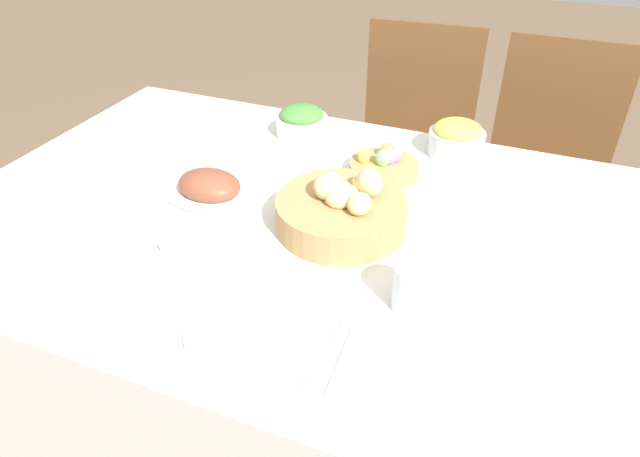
# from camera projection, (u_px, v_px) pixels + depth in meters

# --- Properties ---
(ground_plane) EXTENTS (12.00, 12.00, 0.00)m
(ground_plane) POSITION_uv_depth(u_px,v_px,m) (326.00, 430.00, 1.76)
(ground_plane) COLOR brown
(dining_table) EXTENTS (1.81, 1.11, 0.78)m
(dining_table) POSITION_uv_depth(u_px,v_px,m) (327.00, 341.00, 1.54)
(dining_table) COLOR silver
(dining_table) RESTS_ON ground
(chair_far_center) EXTENTS (0.45, 0.45, 0.97)m
(chair_far_center) POSITION_uv_depth(u_px,v_px,m) (411.00, 152.00, 2.17)
(chair_far_center) COLOR brown
(chair_far_center) RESTS_ON ground
(chair_far_right) EXTENTS (0.42, 0.42, 0.97)m
(chair_far_right) POSITION_uv_depth(u_px,v_px,m) (544.00, 176.00, 2.02)
(chair_far_right) COLOR brown
(chair_far_right) RESTS_ON ground
(bread_basket) EXTENTS (0.29, 0.29, 0.13)m
(bread_basket) POSITION_uv_depth(u_px,v_px,m) (342.00, 209.00, 1.28)
(bread_basket) COLOR #AD8451
(bread_basket) RESTS_ON dining_table
(egg_basket) EXTENTS (0.18, 0.18, 0.08)m
(egg_basket) POSITION_uv_depth(u_px,v_px,m) (384.00, 166.00, 1.49)
(egg_basket) COLOR #AD8451
(egg_basket) RESTS_ON dining_table
(ham_platter) EXTENTS (0.25, 0.17, 0.07)m
(ham_platter) POSITION_uv_depth(u_px,v_px,m) (210.00, 187.00, 1.40)
(ham_platter) COLOR silver
(ham_platter) RESTS_ON dining_table
(green_salad_bowl) EXTENTS (0.15, 0.15, 0.09)m
(green_salad_bowl) POSITION_uv_depth(u_px,v_px,m) (302.00, 122.00, 1.67)
(green_salad_bowl) COLOR silver
(green_salad_bowl) RESTS_ON dining_table
(pineapple_bowl) EXTENTS (0.15, 0.15, 0.10)m
(pineapple_bowl) POSITION_uv_depth(u_px,v_px,m) (457.00, 138.00, 1.57)
(pineapple_bowl) COLOR silver
(pineapple_bowl) RESTS_ON dining_table
(dinner_plate) EXTENTS (0.24, 0.24, 0.01)m
(dinner_plate) POSITION_uv_depth(u_px,v_px,m) (251.00, 331.00, 1.02)
(dinner_plate) COLOR silver
(dinner_plate) RESTS_ON dining_table
(fork) EXTENTS (0.02, 0.17, 0.00)m
(fork) POSITION_uv_depth(u_px,v_px,m) (183.00, 311.00, 1.07)
(fork) COLOR silver
(fork) RESTS_ON dining_table
(knife) EXTENTS (0.02, 0.17, 0.00)m
(knife) POSITION_uv_depth(u_px,v_px,m) (326.00, 355.00, 0.98)
(knife) COLOR silver
(knife) RESTS_ON dining_table
(spoon) EXTENTS (0.02, 0.17, 0.00)m
(spoon) POSITION_uv_depth(u_px,v_px,m) (342.00, 360.00, 0.97)
(spoon) COLOR silver
(spoon) RESTS_ON dining_table
(drinking_cup) EXTENTS (0.08, 0.08, 0.09)m
(drinking_cup) POSITION_uv_depth(u_px,v_px,m) (415.00, 287.00, 1.06)
(drinking_cup) COLOR silver
(drinking_cup) RESTS_ON dining_table
(butter_dish) EXTENTS (0.12, 0.07, 0.03)m
(butter_dish) POSITION_uv_depth(u_px,v_px,m) (192.00, 246.00, 1.22)
(butter_dish) COLOR silver
(butter_dish) RESTS_ON dining_table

